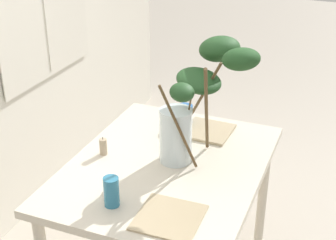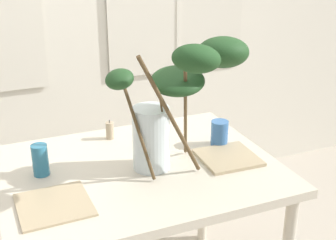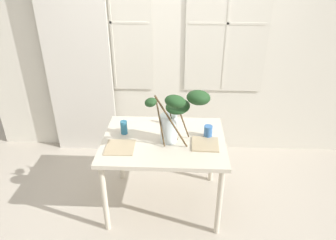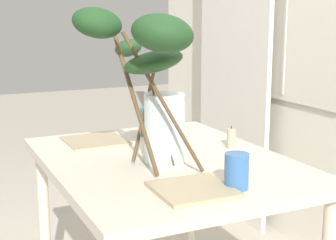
# 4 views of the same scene
# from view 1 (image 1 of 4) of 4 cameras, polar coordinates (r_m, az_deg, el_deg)

# --- Properties ---
(dining_table) EXTENTS (1.13, 0.87, 0.76)m
(dining_table) POSITION_cam_1_polar(r_m,az_deg,el_deg) (2.38, -0.14, -6.70)
(dining_table) COLOR beige
(dining_table) RESTS_ON ground
(vase_with_branches) EXTENTS (0.60, 0.44, 0.59)m
(vase_with_branches) POSITION_cam_1_polar(r_m,az_deg,el_deg) (2.26, 3.55, 2.79)
(vase_with_branches) COLOR silver
(vase_with_branches) RESTS_ON dining_table
(drinking_glass_blue_left) EXTENTS (0.06, 0.06, 0.13)m
(drinking_glass_blue_left) POSITION_cam_1_polar(r_m,az_deg,el_deg) (2.05, -6.46, -8.11)
(drinking_glass_blue_left) COLOR teal
(drinking_glass_blue_left) RESTS_ON dining_table
(drinking_glass_blue_right) EXTENTS (0.08, 0.08, 0.11)m
(drinking_glass_blue_right) POSITION_cam_1_polar(r_m,az_deg,el_deg) (2.67, 1.99, 0.55)
(drinking_glass_blue_right) COLOR #386BAD
(drinking_glass_blue_right) RESTS_ON dining_table
(plate_square_left) EXTENTS (0.26, 0.26, 0.01)m
(plate_square_left) POSITION_cam_1_polar(r_m,az_deg,el_deg) (2.00, 0.14, -11.03)
(plate_square_left) COLOR tan
(plate_square_left) RESTS_ON dining_table
(plate_square_right) EXTENTS (0.24, 0.24, 0.01)m
(plate_square_right) POSITION_cam_1_polar(r_m,az_deg,el_deg) (2.62, 4.58, -1.23)
(plate_square_right) COLOR tan
(plate_square_right) RESTS_ON dining_table
(pillar_candle) EXTENTS (0.04, 0.04, 0.09)m
(pillar_candle) POSITION_cam_1_polar(r_m,az_deg,el_deg) (2.42, -7.38, -3.03)
(pillar_candle) COLOR tan
(pillar_candle) RESTS_ON dining_table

